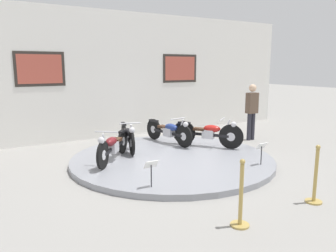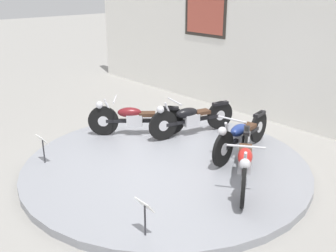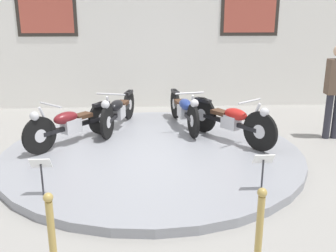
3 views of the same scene
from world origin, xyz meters
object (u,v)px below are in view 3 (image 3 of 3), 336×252
Objects in this scene: motorcycle_blue at (184,109)px; motorcycle_red at (231,120)px; motorcycle_maroon at (71,123)px; info_placard_front_left at (41,168)px; visitor_standing at (336,86)px; info_placard_front_centre at (263,164)px; motorcycle_black at (118,110)px.

motorcycle_red is at bearing -49.11° from motorcycle_blue.
motorcycle_maroon is 0.78× the size of motorcycle_blue.
visitor_standing is (4.81, 2.41, 0.52)m from info_placard_front_left.
info_placard_front_centre is at bearing -75.05° from motorcycle_blue.
motorcycle_black is 4.11m from visitor_standing.
motorcycle_blue reaches higher than motorcycle_black.
info_placard_front_left is (-0.75, -2.84, -0.01)m from motorcycle_black.
motorcycle_black reaches higher than info_placard_front_left.
motorcycle_maroon reaches higher than info_placard_front_left.
motorcycle_blue reaches higher than info_placard_front_left.
visitor_standing is at bearing 12.19° from motorcycle_red.
visitor_standing is (2.77, -0.43, 0.51)m from motorcycle_blue.
motorcycle_blue is at bearing 0.00° from motorcycle_black.
motorcycle_maroon is at bearing 144.78° from info_placard_front_centre.
info_placard_front_left is (-0.00, -1.97, -0.01)m from motorcycle_maroon.
info_placard_front_left is at bearing -153.41° from visitor_standing.
motorcycle_blue is at bearing 54.32° from info_placard_front_left.
info_placard_front_centre is 0.29× the size of visitor_standing.
info_placard_front_centre is at bearing -89.78° from motorcycle_red.
motorcycle_black is (0.75, 0.87, -0.00)m from motorcycle_maroon.
motorcycle_red is (2.78, 0.00, 0.02)m from motorcycle_maroon.
motorcycle_black is 1.28m from motorcycle_blue.
motorcycle_blue is 1.10× the size of visitor_standing.
visitor_standing is at bearing 26.59° from info_placard_front_left.
motorcycle_red is 1.97m from info_placard_front_centre.
info_placard_front_centre is 3.18m from visitor_standing.
motorcycle_black is 3.74× the size of info_placard_front_left.
visitor_standing is at bearing 50.07° from info_placard_front_centre.
motorcycle_black is at bearing 125.72° from info_placard_front_centre.
motorcycle_red reaches higher than motorcycle_blue.
info_placard_front_centre is (2.80, 0.00, 0.00)m from info_placard_front_left.
motorcycle_maroon is 1.97m from info_placard_front_left.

